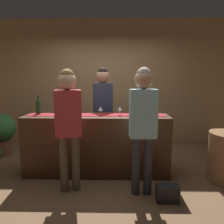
% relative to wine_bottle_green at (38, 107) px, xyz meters
% --- Properties ---
extents(ground_plane, '(10.00, 10.00, 0.00)m').
position_rel_wine_bottle_green_xyz_m(ground_plane, '(0.96, -0.09, -1.07)').
color(ground_plane, brown).
extents(back_wall, '(6.00, 0.12, 2.90)m').
position_rel_wine_bottle_green_xyz_m(back_wall, '(0.96, 1.81, 0.38)').
color(back_wall, tan).
rests_on(back_wall, ground).
extents(bar_counter, '(2.27, 0.60, 0.95)m').
position_rel_wine_bottle_green_xyz_m(bar_counter, '(0.96, -0.09, -0.59)').
color(bar_counter, '#3D2314').
rests_on(bar_counter, ground).
extents(counter_runner_cloth, '(2.16, 0.28, 0.01)m').
position_rel_wine_bottle_green_xyz_m(counter_runner_cloth, '(0.96, -0.09, -0.11)').
color(counter_runner_cloth, maroon).
rests_on(counter_runner_cloth, bar_counter).
extents(wine_bottle_green, '(0.07, 0.07, 0.30)m').
position_rel_wine_bottle_green_xyz_m(wine_bottle_green, '(0.00, 0.00, 0.00)').
color(wine_bottle_green, '#194723').
rests_on(wine_bottle_green, bar_counter).
extents(wine_bottle_amber, '(0.07, 0.07, 0.30)m').
position_rel_wine_bottle_green_xyz_m(wine_bottle_amber, '(1.75, -0.11, 0.00)').
color(wine_bottle_amber, brown).
rests_on(wine_bottle_amber, bar_counter).
extents(wine_bottle_clear, '(0.07, 0.07, 0.30)m').
position_rel_wine_bottle_green_xyz_m(wine_bottle_clear, '(0.34, -0.05, 0.00)').
color(wine_bottle_clear, '#B2C6C1').
rests_on(wine_bottle_clear, bar_counter).
extents(wine_glass_near_customer, '(0.07, 0.07, 0.14)m').
position_rel_wine_bottle_green_xyz_m(wine_glass_near_customer, '(1.03, -0.13, -0.01)').
color(wine_glass_near_customer, silver).
rests_on(wine_glass_near_customer, bar_counter).
extents(wine_glass_mid_counter, '(0.07, 0.07, 0.14)m').
position_rel_wine_bottle_green_xyz_m(wine_glass_mid_counter, '(1.33, -0.11, -0.01)').
color(wine_glass_mid_counter, silver).
rests_on(wine_glass_mid_counter, bar_counter).
extents(bartender, '(0.37, 0.26, 1.73)m').
position_rel_wine_bottle_green_xyz_m(bartender, '(1.02, 0.49, 0.01)').
color(bartender, '#26262B').
rests_on(bartender, ground).
extents(customer_sipping, '(0.35, 0.23, 1.67)m').
position_rel_wine_bottle_green_xyz_m(customer_sipping, '(1.61, -0.75, -0.04)').
color(customer_sipping, '#33333D').
rests_on(customer_sipping, ground).
extents(customer_browsing, '(0.37, 0.26, 1.65)m').
position_rel_wine_bottle_green_xyz_m(customer_browsing, '(0.64, -0.68, -0.05)').
color(customer_browsing, brown).
rests_on(customer_browsing, ground).
extents(potted_plant_tall, '(0.58, 0.58, 0.84)m').
position_rel_wine_bottle_green_xyz_m(potted_plant_tall, '(-1.03, 0.67, -0.58)').
color(potted_plant_tall, brown).
rests_on(potted_plant_tall, ground).
extents(handbag, '(0.28, 0.14, 0.22)m').
position_rel_wine_bottle_green_xyz_m(handbag, '(1.92, -0.94, -0.96)').
color(handbag, black).
rests_on(handbag, ground).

